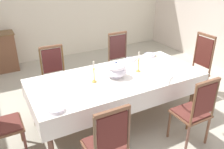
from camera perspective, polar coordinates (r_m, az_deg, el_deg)
ground at (r=4.11m, az=-0.04°, el=-9.68°), size 6.49×6.21×0.04m
dining_table at (r=3.60m, az=1.26°, el=-1.55°), size 2.59×1.16×0.78m
tablecloth at (r=3.60m, az=1.26°, el=-1.39°), size 2.61×1.18×0.29m
chair_south_a at (r=2.70m, az=-1.23°, el=-16.20°), size 0.44×0.42×1.06m
chair_north_a at (r=4.27m, az=-13.46°, el=-0.20°), size 0.44×0.42×1.05m
chair_south_b at (r=3.39m, az=19.30°, el=-8.22°), size 0.44×0.42×1.05m
chair_north_b at (r=4.73m, az=2.04°, el=3.34°), size 0.44×0.42×1.12m
chair_head_east at (r=4.67m, az=19.81°, el=1.79°), size 0.42×0.44×1.19m
soup_tureen at (r=3.51m, az=1.00°, el=1.20°), size 0.32×0.32×0.25m
candlestick_west at (r=3.36m, az=-4.37°, el=0.12°), size 0.07×0.07×0.32m
candlestick_east at (r=3.70m, az=6.42°, el=2.57°), size 0.07×0.07×0.33m
bowl_near_left at (r=4.40m, az=9.08°, el=4.70°), size 0.20×0.20×0.05m
bowl_near_right at (r=4.18m, az=4.47°, el=3.69°), size 0.18×0.18×0.03m
bowl_far_left at (r=2.83m, az=-13.32°, el=-8.16°), size 0.19×0.19×0.04m
spoon_primary at (r=4.51m, az=10.23°, el=4.81°), size 0.05×0.18×0.01m
spoon_secondary at (r=4.27m, az=5.71°, el=3.91°), size 0.05×0.18×0.01m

